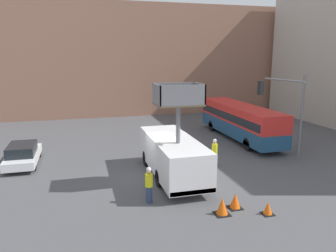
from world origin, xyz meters
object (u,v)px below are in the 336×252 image
object	(u,v)px
traffic_light_pole	(287,102)
parked_car_curbside	(23,154)
traffic_cone_mid_road	(222,207)
traffic_cone_far_side	(235,201)
road_worker_near_truck	(149,185)
utility_truck	(173,153)
city_bus	(240,119)
traffic_cone_near_truck	(268,208)
road_worker_directing	(214,152)

from	to	relation	value
traffic_light_pole	parked_car_curbside	bearing A→B (deg)	169.52
traffic_cone_mid_road	traffic_cone_far_side	world-z (taller)	traffic_cone_mid_road
road_worker_near_truck	traffic_light_pole	bearing A→B (deg)	-148.55
utility_truck	city_bus	size ratio (longest dim) A/B	0.66
traffic_light_pole	city_bus	bearing A→B (deg)	94.39
traffic_cone_near_truck	road_worker_directing	bearing A→B (deg)	87.51
utility_truck	parked_car_curbside	xyz separation A→B (m)	(-8.96, 4.88, -0.78)
traffic_cone_near_truck	traffic_cone_far_side	size ratio (longest dim) A/B	0.82
traffic_cone_near_truck	parked_car_curbside	world-z (taller)	parked_car_curbside
utility_truck	road_worker_near_truck	world-z (taller)	utility_truck
city_bus	traffic_cone_mid_road	bearing A→B (deg)	136.98
traffic_light_pole	road_worker_directing	distance (m)	6.26
road_worker_near_truck	traffic_cone_mid_road	world-z (taller)	road_worker_near_truck
road_worker_near_truck	traffic_cone_near_truck	size ratio (longest dim) A/B	3.02
city_bus	traffic_cone_far_side	xyz separation A→B (m)	(-6.46, -12.14, -1.40)
road_worker_near_truck	parked_car_curbside	size ratio (longest dim) A/B	0.39
traffic_light_pole	traffic_cone_mid_road	size ratio (longest dim) A/B	7.34
traffic_light_pole	traffic_cone_far_side	size ratio (longest dim) A/B	7.82
traffic_cone_near_truck	traffic_light_pole	bearing A→B (deg)	51.53
traffic_cone_far_side	parked_car_curbside	world-z (taller)	parked_car_curbside
city_bus	traffic_light_pole	bearing A→B (deg)	171.61
road_worker_directing	road_worker_near_truck	bearing A→B (deg)	-35.84
traffic_cone_near_truck	city_bus	bearing A→B (deg)	68.01
road_worker_directing	traffic_cone_near_truck	size ratio (longest dim) A/B	3.03
road_worker_directing	traffic_cone_far_side	world-z (taller)	road_worker_directing
traffic_cone_near_truck	parked_car_curbside	distance (m)	15.87
road_worker_near_truck	traffic_cone_mid_road	distance (m)	3.68
road_worker_directing	traffic_cone_mid_road	distance (m)	6.80
road_worker_near_truck	traffic_cone_far_side	xyz separation A→B (m)	(3.83, -1.69, -0.57)
road_worker_near_truck	road_worker_directing	distance (m)	6.80
road_worker_directing	traffic_cone_far_side	size ratio (longest dim) A/B	2.48
city_bus	utility_truck	bearing A→B (deg)	119.54
traffic_light_pole	traffic_cone_near_truck	world-z (taller)	traffic_light_pole
traffic_light_pole	traffic_cone_far_side	xyz separation A→B (m)	(-6.91, -6.26, -3.63)
city_bus	road_worker_directing	bearing A→B (deg)	128.32
traffic_cone_near_truck	traffic_cone_mid_road	distance (m)	2.10
road_worker_near_truck	traffic_cone_far_side	size ratio (longest dim) A/B	2.47
utility_truck	traffic_cone_mid_road	size ratio (longest dim) A/B	9.38
road_worker_near_truck	traffic_cone_far_side	bearing A→B (deg)	164.64
traffic_cone_near_truck	parked_car_curbside	bearing A→B (deg)	138.57
road_worker_directing	parked_car_curbside	world-z (taller)	road_worker_directing
utility_truck	parked_car_curbside	distance (m)	10.23
city_bus	road_worker_near_truck	size ratio (longest dim) A/B	6.18
city_bus	traffic_cone_mid_road	xyz separation A→B (m)	(-7.32, -12.56, -1.38)
traffic_cone_mid_road	road_worker_near_truck	bearing A→B (deg)	144.69
city_bus	traffic_cone_mid_road	world-z (taller)	city_bus
city_bus	parked_car_curbside	bearing A→B (deg)	85.88
traffic_light_pole	traffic_cone_mid_road	distance (m)	10.87
road_worker_directing	city_bus	bearing A→B (deg)	156.42
traffic_light_pole	traffic_cone_mid_road	world-z (taller)	traffic_light_pole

